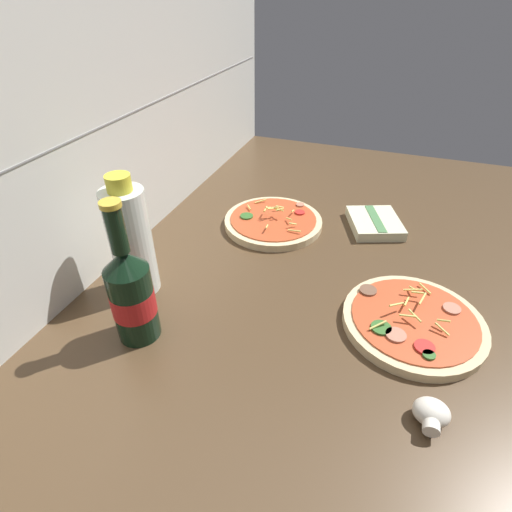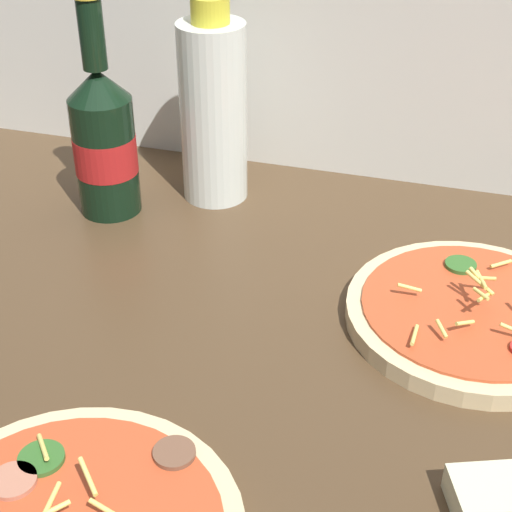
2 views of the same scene
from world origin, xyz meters
TOP-DOWN VIEW (x-y plane):
  - counter_slab at (0.00, 0.00)cm, footprint 160.00×90.00cm
  - pizza_far at (19.42, 17.99)cm, footprint 23.66×23.66cm
  - beer_bottle at (-22.56, 28.31)cm, footprint 7.12×7.12cm
  - oil_bottle at (-11.97, 35.19)cm, footprint 7.69×7.69cm

SIDE VIEW (x-z plane):
  - counter_slab at x=0.00cm, z-range 0.00..2.50cm
  - pizza_far at x=19.42cm, z-range 0.93..6.12cm
  - beer_bottle at x=-22.56cm, z-range -1.21..24.05cm
  - oil_bottle at x=-11.97cm, z-range 1.55..25.20cm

